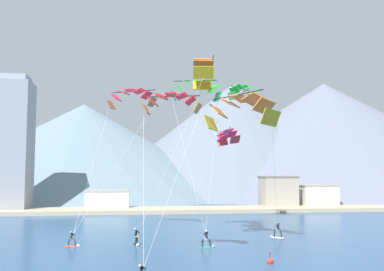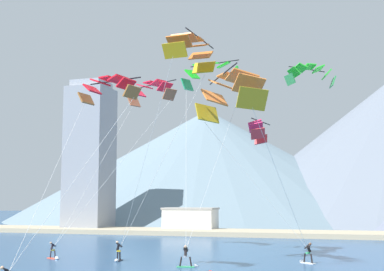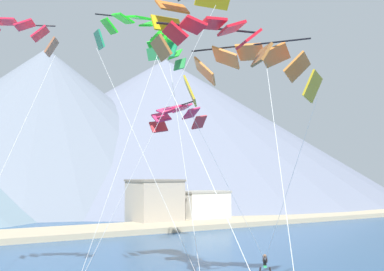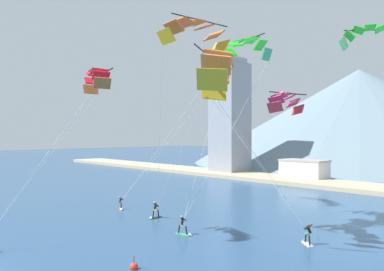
% 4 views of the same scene
% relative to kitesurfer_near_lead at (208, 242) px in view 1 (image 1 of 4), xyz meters
% --- Properties ---
extents(kitesurfer_near_lead, '(1.79, 0.76, 1.81)m').
position_rel_kitesurfer_near_lead_xyz_m(kitesurfer_near_lead, '(0.00, 0.00, 0.00)').
color(kitesurfer_near_lead, '#33B266').
rests_on(kitesurfer_near_lead, ground).
extents(kitesurfer_near_trail, '(1.70, 1.22, 1.62)m').
position_rel_kitesurfer_near_lead_xyz_m(kitesurfer_near_trail, '(-13.45, 2.12, -0.12)').
color(kitesurfer_near_trail, '#E54C33').
rests_on(kitesurfer_near_trail, ground).
extents(kitesurfer_far_left, '(1.61, 1.40, 1.82)m').
position_rel_kitesurfer_near_lead_xyz_m(kitesurfer_far_left, '(8.86, 5.42, 0.02)').
color(kitesurfer_far_left, white).
rests_on(kitesurfer_far_left, ground).
extents(kitesurfer_far_right, '(0.69, 1.78, 1.82)m').
position_rel_kitesurfer_near_lead_xyz_m(kitesurfer_far_right, '(-7.12, 2.17, 0.01)').
color(kitesurfer_far_right, black).
rests_on(kitesurfer_far_right, ground).
extents(parafoil_kite_near_lead, '(6.38, 9.56, 17.64)m').
position_rel_kitesurfer_near_lead_xyz_m(parafoil_kite_near_lead, '(-0.08, 8.44, 17.24)').
color(parafoil_kite_near_lead, '#229962').
extents(parafoil_kite_near_trail, '(8.85, 12.22, 17.00)m').
position_rel_kitesurfer_near_lead_xyz_m(parafoil_kite_near_trail, '(-8.09, 12.29, 16.71)').
color(parafoil_kite_near_trail, '#A05F3F').
extents(parafoil_kite_mid_center, '(5.36, 9.21, 13.13)m').
position_rel_kitesurfer_near_lead_xyz_m(parafoil_kite_mid_center, '(-4.23, -6.29, 13.05)').
color(parafoil_kite_mid_center, '#995E2B').
extents(parafoil_kite_far_left, '(9.04, 8.66, 14.19)m').
position_rel_kitesurfer_near_lead_xyz_m(parafoil_kite_far_left, '(3.53, 0.35, 13.61)').
color(parafoil_kite_far_left, gold).
extents(parafoil_kite_far_right, '(8.08, 7.19, 17.90)m').
position_rel_kitesurfer_near_lead_xyz_m(parafoil_kite_far_right, '(-0.28, 1.53, 17.77)').
color(parafoil_kite_far_right, gold).
extents(parafoil_kite_distant_high_outer, '(2.10, 5.92, 2.12)m').
position_rel_kitesurfer_near_lead_xyz_m(parafoil_kite_distant_high_outer, '(4.05, 9.75, 11.65)').
color(parafoil_kite_distant_high_outer, '#C93238').
extents(parafoil_kite_distant_low_drift, '(5.67, 4.82, 2.58)m').
position_rel_kitesurfer_near_lead_xyz_m(parafoil_kite_distant_low_drift, '(8.62, 18.89, 19.05)').
color(parafoil_kite_distant_low_drift, '#34964D').
extents(race_marker_buoy, '(0.56, 0.56, 1.02)m').
position_rel_kitesurfer_near_lead_xyz_m(race_marker_buoy, '(3.87, -8.05, -0.40)').
color(race_marker_buoy, red).
rests_on(race_marker_buoy, ground).
extents(shoreline_strip, '(180.00, 10.00, 0.70)m').
position_rel_kitesurfer_near_lead_xyz_m(shoreline_strip, '(-1.95, 39.32, -0.21)').
color(shoreline_strip, tan).
rests_on(shoreline_strip, ground).
extents(shore_building_harbour_front, '(7.68, 4.61, 4.92)m').
position_rel_kitesurfer_near_lead_xyz_m(shore_building_harbour_front, '(30.68, 43.59, 1.91)').
color(shore_building_harbour_front, silver).
rests_on(shore_building_harbour_front, ground).
extents(shore_building_promenade_mid, '(8.70, 4.97, 4.05)m').
position_rel_kitesurfer_near_lead_xyz_m(shore_building_promenade_mid, '(-12.98, 43.26, 1.48)').
color(shore_building_promenade_mid, silver).
rests_on(shore_building_promenade_mid, ground).
extents(shore_building_quay_east, '(7.19, 6.02, 6.75)m').
position_rel_kitesurfer_near_lead_xyz_m(shore_building_quay_east, '(21.98, 43.77, 2.83)').
color(shore_building_quay_east, '#A89E8E').
rests_on(shore_building_quay_east, ground).
extents(highrise_tower, '(7.00, 7.00, 26.14)m').
position_rel_kitesurfer_near_lead_xyz_m(highrise_tower, '(-31.14, 42.40, 12.30)').
color(highrise_tower, gray).
rests_on(highrise_tower, ground).
extents(mountain_peak_west_ridge, '(103.55, 103.55, 29.48)m').
position_rel_kitesurfer_near_lead_xyz_m(mountain_peak_west_ridge, '(-24.52, 96.91, 14.18)').
color(mountain_peak_west_ridge, slate).
rests_on(mountain_peak_west_ridge, ground).
extents(mountain_peak_central_summit, '(99.59, 99.59, 38.70)m').
position_rel_kitesurfer_near_lead_xyz_m(mountain_peak_central_summit, '(25.95, 104.68, 18.79)').
color(mountain_peak_central_summit, slate).
rests_on(mountain_peak_central_summit, ground).
extents(mountain_peak_east_shoulder, '(128.14, 128.14, 39.60)m').
position_rel_kitesurfer_near_lead_xyz_m(mountain_peak_east_shoulder, '(59.43, 102.66, 19.24)').
color(mountain_peak_east_shoulder, slate).
rests_on(mountain_peak_east_shoulder, ground).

